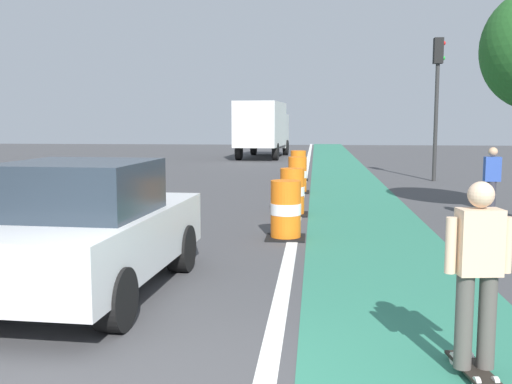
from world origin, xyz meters
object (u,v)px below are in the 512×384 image
Objects in this scene: traffic_light_corner at (437,84)px; pedestrian_crossing at (492,181)px; parked_sedan_nearest at (88,230)px; skateboarder_on_lane at (478,273)px; traffic_barrel_back at (297,175)px; traffic_barrel_front at (286,210)px; traffic_barrel_far at (298,166)px; traffic_barrel_mid at (292,192)px; delivery_truck_down_block at (263,126)px.

pedestrian_crossing is at bearing -92.88° from traffic_light_corner.
traffic_light_corner is (7.13, 15.16, 2.67)m from parked_sedan_nearest.
skateboarder_on_lane is 13.32m from traffic_barrel_back.
traffic_barrel_front is 1.00× the size of traffic_barrel_far.
traffic_barrel_mid is 0.14× the size of delivery_truck_down_block.
traffic_barrel_front is (2.28, 3.87, -0.30)m from parked_sedan_nearest.
traffic_barrel_back is at bearing 90.17° from traffic_barrel_mid.
traffic_light_corner is at bearing 87.12° from pedestrian_crossing.
traffic_barrel_front is at bearing -89.97° from traffic_barrel_back.
parked_sedan_nearest is 4.50m from traffic_barrel_front.
traffic_barrel_front is at bearing -149.57° from pedestrian_crossing.
traffic_barrel_front is 24.54m from delivery_truck_down_block.
traffic_barrel_back and traffic_barrel_far have the same top height.
skateboarder_on_lane is at bearing -81.73° from traffic_barrel_back.
traffic_barrel_mid is at bearing -119.81° from traffic_light_corner.
traffic_light_corner is at bearing 60.19° from traffic_barrel_mid.
traffic_barrel_back is 1.00× the size of traffic_barrel_far.
traffic_light_corner reaches higher than traffic_barrel_back.
delivery_truck_down_block reaches higher than traffic_barrel_back.
traffic_barrel_far is (-2.00, 16.99, -0.38)m from skateboarder_on_lane.
parked_sedan_nearest is 11.36m from traffic_barrel_back.
traffic_barrel_front and traffic_barrel_far have the same top height.
traffic_barrel_mid is 1.00× the size of traffic_barrel_back.
traffic_light_corner is at bearing 66.80° from traffic_barrel_front.
parked_sedan_nearest reaches higher than pedestrian_crossing.
traffic_barrel_far is at bearing 81.65° from parked_sedan_nearest.
skateboarder_on_lane is 8.86m from pedestrian_crossing.
delivery_truck_down_block is at bearing 98.44° from traffic_barrel_back.
parked_sedan_nearest reaches higher than skateboarder_on_lane.
pedestrian_crossing is at bearing -62.09° from traffic_barrel_far.
parked_sedan_nearest is at bearing -115.17° from traffic_light_corner.
pedestrian_crossing is (-0.44, -8.71, -2.64)m from traffic_light_corner.
parked_sedan_nearest is 3.84× the size of traffic_barrel_back.
pedestrian_crossing is (6.95, -21.78, -0.98)m from delivery_truck_down_block.
delivery_truck_down_block is (-2.55, 21.51, 1.31)m from traffic_barrel_mid.
pedestrian_crossing reaches higher than traffic_barrel_mid.
traffic_barrel_mid is at bearing 176.46° from pedestrian_crossing.
skateboarder_on_lane is at bearing -106.36° from pedestrian_crossing.
traffic_barrel_front is 12.65m from traffic_light_corner.
traffic_barrel_front is 0.68× the size of pedestrian_crossing.
traffic_barrel_front is 1.00× the size of traffic_barrel_back.
skateboarder_on_lane is 17.65m from traffic_light_corner.
traffic_barrel_back is (2.28, 11.13, -0.30)m from parked_sedan_nearest.
parked_sedan_nearest is 3.84× the size of traffic_barrel_mid.
traffic_barrel_front is at bearing 107.90° from skateboarder_on_lane.
parked_sedan_nearest is at bearing 153.97° from skateboarder_on_lane.
delivery_truck_down_block reaches higher than parked_sedan_nearest.
traffic_barrel_back is (-0.01, 4.40, 0.00)m from traffic_barrel_mid.
traffic_barrel_back is 6.43m from pedestrian_crossing.
skateboarder_on_lane is at bearing -81.63° from delivery_truck_down_block.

